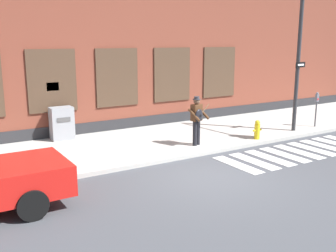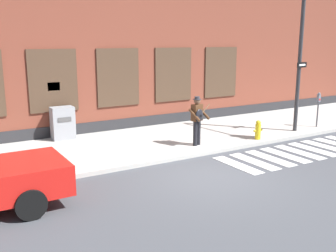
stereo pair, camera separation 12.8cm
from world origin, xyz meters
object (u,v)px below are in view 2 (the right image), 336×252
(utility_box, at_px, (63,123))
(fire_hydrant, at_px, (258,130))
(busker, at_px, (197,118))
(parking_meter, at_px, (318,104))
(traffic_light, at_px, (333,37))

(utility_box, bearing_deg, fire_hydrant, -31.10)
(busker, distance_m, utility_box, 4.90)
(parking_meter, xyz_separation_m, fire_hydrant, (-3.59, -0.31, -0.60))
(traffic_light, distance_m, utility_box, 10.13)
(busker, relative_size, fire_hydrant, 2.40)
(traffic_light, bearing_deg, fire_hydrant, 157.84)
(traffic_light, bearing_deg, busker, 163.35)
(parking_meter, height_order, fire_hydrant, parking_meter)
(traffic_light, relative_size, utility_box, 4.42)
(parking_meter, distance_m, utility_box, 10.21)
(parking_meter, bearing_deg, busker, 178.70)
(utility_box, bearing_deg, parking_meter, -19.12)
(busker, xyz_separation_m, parking_meter, (5.95, -0.14, -0.01))
(parking_meter, xyz_separation_m, utility_box, (-9.64, 3.34, -0.35))
(busker, xyz_separation_m, utility_box, (-3.68, 3.21, -0.36))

